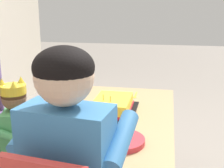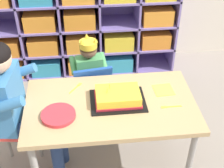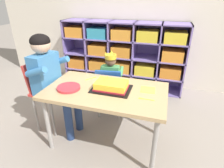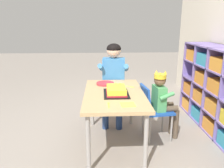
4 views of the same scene
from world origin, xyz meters
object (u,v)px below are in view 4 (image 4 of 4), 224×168
activity_table (114,98)px  fork_near_child_seat (109,105)px  adult_helper_seated (113,74)px  paper_plate_stack (105,83)px  birthday_cake_on_tray (116,91)px  classroom_chair_blue (153,108)px  fork_at_table_front_edge (130,86)px  classroom_chair_adult_side (114,86)px  child_with_crown (163,97)px

activity_table → fork_near_child_seat: fork_near_child_seat is taller
adult_helper_seated → paper_plate_stack: bearing=-106.7°
birthday_cake_on_tray → classroom_chair_blue: bearing=109.7°
adult_helper_seated → fork_at_table_front_edge: (0.38, 0.17, -0.06)m
activity_table → classroom_chair_adult_side: bearing=176.8°
activity_table → paper_plate_stack: bearing=-165.1°
classroom_chair_blue → child_with_crown: bearing=-90.7°
activity_table → adult_helper_seated: adult_helper_seated is taller
child_with_crown → birthday_cake_on_tray: (0.17, -0.56, 0.14)m
birthday_cake_on_tray → fork_at_table_front_edge: (-0.27, 0.18, -0.03)m
classroom_chair_adult_side → classroom_chair_blue: bearing=-48.3°
adult_helper_seated → fork_near_child_seat: bearing=-88.9°
classroom_chair_blue → fork_at_table_front_edge: bearing=59.5°
classroom_chair_blue → fork_near_child_seat: 0.77m
activity_table → paper_plate_stack: size_ratio=5.19×
paper_plate_stack → fork_near_child_seat: (0.72, 0.02, -0.01)m
child_with_crown → activity_table: bearing=94.6°
child_with_crown → birthday_cake_on_tray: size_ratio=2.28×
paper_plate_stack → fork_at_table_front_edge: 0.31m
activity_table → child_with_crown: 0.59m
birthday_cake_on_tray → paper_plate_stack: (-0.39, -0.11, -0.02)m
activity_table → classroom_chair_blue: bearing=103.3°
classroom_chair_blue → fork_near_child_seat: (0.49, -0.54, 0.24)m
classroom_chair_adult_side → birthday_cake_on_tray: (0.77, -0.02, 0.17)m
adult_helper_seated → classroom_chair_adult_side: bearing=90.0°
classroom_chair_blue → child_with_crown: 0.17m
activity_table → child_with_crown: size_ratio=1.36×
classroom_chair_blue → activity_table: bearing=95.8°
activity_table → birthday_cake_on_tray: 0.11m
classroom_chair_adult_side → adult_helper_seated: bearing=-90.0°
birthday_cake_on_tray → fork_at_table_front_edge: size_ratio=3.05×
child_with_crown → birthday_cake_on_tray: bearing=99.8°
adult_helper_seated → fork_near_child_seat: adult_helper_seated is taller
adult_helper_seated → birthday_cake_on_tray: bearing=-83.7°
fork_near_child_seat → adult_helper_seated: bearing=174.6°
adult_helper_seated → paper_plate_stack: (0.27, -0.12, -0.05)m
child_with_crown → fork_at_table_front_edge: bearing=67.7°
activity_table → fork_at_table_front_edge: (-0.22, 0.20, 0.06)m
paper_plate_stack → classroom_chair_adult_side: bearing=161.2°
fork_at_table_front_edge → fork_near_child_seat: bearing=102.9°
classroom_chair_adult_side → paper_plate_stack: size_ratio=3.63×
activity_table → child_with_crown: bearing=102.0°
paper_plate_stack → child_with_crown: bearing=72.1°
child_with_crown → adult_helper_seated: 0.75m
classroom_chair_adult_side → paper_plate_stack: 0.43m
fork_near_child_seat → activity_table: bearing=169.5°
adult_helper_seated → paper_plate_stack: size_ratio=5.02×
birthday_cake_on_tray → fork_at_table_front_edge: 0.33m
classroom_chair_blue → adult_helper_seated: (-0.50, -0.44, 0.30)m
classroom_chair_adult_side → adult_helper_seated: 0.23m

